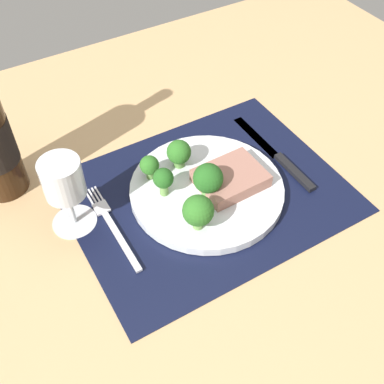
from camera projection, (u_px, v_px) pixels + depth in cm
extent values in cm
cube|color=tan|center=(206.00, 200.00, 82.54)|extent=(140.00, 110.00, 3.00)
cube|color=black|center=(207.00, 193.00, 81.32)|extent=(45.56, 35.70, 0.30)
cylinder|color=silver|center=(207.00, 190.00, 80.62)|extent=(26.08, 26.08, 1.60)
cube|color=#9E6B5B|center=(231.00, 178.00, 79.70)|extent=(11.11, 8.91, 2.35)
cylinder|color=#6B994C|center=(198.00, 223.00, 73.63)|extent=(1.62, 1.62, 1.78)
sphere|color=#2D6B23|center=(198.00, 211.00, 71.42)|extent=(4.91, 4.91, 4.91)
cylinder|color=#5B8942|center=(150.00, 174.00, 80.98)|extent=(1.36, 1.36, 1.46)
sphere|color=#2D6B23|center=(149.00, 165.00, 79.40)|extent=(3.30, 3.30, 3.30)
cylinder|color=#5B8942|center=(179.00, 162.00, 83.00)|extent=(1.94, 1.94, 1.31)
sphere|color=#2D6B23|center=(179.00, 152.00, 81.17)|extent=(4.25, 4.25, 4.25)
cylinder|color=#5B8942|center=(208.00, 191.00, 78.21)|extent=(1.98, 1.98, 1.72)
sphere|color=#235B1E|center=(208.00, 178.00, 76.02)|extent=(4.95, 4.95, 4.95)
cylinder|color=#6B994C|center=(164.00, 189.00, 78.15)|extent=(1.41, 1.41, 2.19)
sphere|color=#235B1E|center=(163.00, 178.00, 76.27)|extent=(3.39, 3.39, 3.39)
cube|color=silver|center=(121.00, 241.00, 74.11)|extent=(1.00, 13.00, 0.50)
cube|color=silver|center=(101.00, 208.00, 78.63)|extent=(2.40, 2.60, 0.40)
cube|color=silver|center=(89.00, 198.00, 80.12)|extent=(0.30, 3.60, 0.35)
cube|color=silver|center=(92.00, 196.00, 80.32)|extent=(0.30, 3.60, 0.35)
cube|color=silver|center=(96.00, 195.00, 80.52)|extent=(0.30, 3.60, 0.35)
cube|color=silver|center=(99.00, 194.00, 80.73)|extent=(0.30, 3.60, 0.35)
cube|color=black|center=(294.00, 172.00, 84.05)|extent=(1.40, 10.00, 0.80)
cube|color=silver|center=(256.00, 136.00, 90.89)|extent=(1.80, 13.00, 0.30)
cylinder|color=silver|center=(75.00, 221.00, 77.16)|extent=(7.19, 7.19, 0.40)
cylinder|color=silver|center=(71.00, 207.00, 74.54)|extent=(0.80, 0.80, 6.67)
cylinder|color=silver|center=(62.00, 179.00, 69.75)|extent=(6.29, 6.29, 6.27)
cylinder|color=#560C19|center=(64.00, 186.00, 70.91)|extent=(5.54, 5.54, 3.14)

